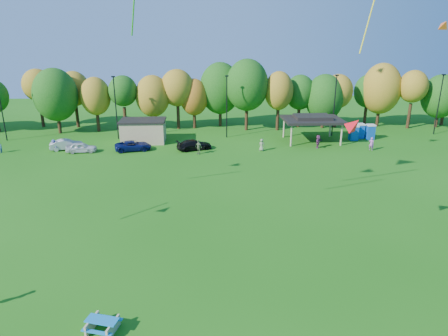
{
  "coord_description": "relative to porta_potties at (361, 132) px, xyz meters",
  "views": [
    {
      "loc": [
        -1.81,
        -17.91,
        14.8
      ],
      "look_at": [
        -0.4,
        6.0,
        6.68
      ],
      "focal_mm": 32.0,
      "sensor_mm": 36.0,
      "label": 1
    }
  ],
  "objects": [
    {
      "name": "ground",
      "position": [
        -21.61,
        -37.77,
        -1.1
      ],
      "size": [
        160.0,
        160.0,
        0.0
      ],
      "primitive_type": "plane",
      "color": "#19600F",
      "rests_on": "ground"
    },
    {
      "name": "tree_line",
      "position": [
        -22.64,
        7.74,
        4.82
      ],
      "size": [
        93.57,
        10.55,
        11.15
      ],
      "color": "black",
      "rests_on": "ground"
    },
    {
      "name": "lamp_posts",
      "position": [
        -19.61,
        2.23,
        3.8
      ],
      "size": [
        64.5,
        0.25,
        9.09
      ],
      "color": "black",
      "rests_on": "ground"
    },
    {
      "name": "utility_building",
      "position": [
        -31.61,
        0.23,
        0.54
      ],
      "size": [
        6.3,
        4.3,
        3.25
      ],
      "color": "tan",
      "rests_on": "ground"
    },
    {
      "name": "pavilion",
      "position": [
        -7.61,
        -0.77,
        2.13
      ],
      "size": [
        8.2,
        6.2,
        3.77
      ],
      "color": "tan",
      "rests_on": "ground"
    },
    {
      "name": "porta_potties",
      "position": [
        0.0,
        0.0,
        0.0
      ],
      "size": [
        3.75,
        2.19,
        2.18
      ],
      "color": "#0C45A4",
      "rests_on": "ground"
    },
    {
      "name": "picnic_table",
      "position": [
        -28.75,
        -38.31,
        -0.67
      ],
      "size": [
        2.0,
        1.81,
        0.73
      ],
      "rotation": [
        0.0,
        0.0,
        -0.29
      ],
      "color": "tan",
      "rests_on": "ground"
    },
    {
      "name": "car_a",
      "position": [
        -39.06,
        -4.6,
        -0.44
      ],
      "size": [
        3.94,
        1.8,
        1.31
      ],
      "primitive_type": "imported",
      "rotation": [
        0.0,
        0.0,
        1.64
      ],
      "color": "silver",
      "rests_on": "ground"
    },
    {
      "name": "car_b",
      "position": [
        -41.4,
        -3.15,
        -0.41
      ],
      "size": [
        4.44,
        2.52,
        1.38
      ],
      "primitive_type": "imported",
      "rotation": [
        0.0,
        0.0,
        1.84
      ],
      "color": "#A8A8AD",
      "rests_on": "ground"
    },
    {
      "name": "car_c",
      "position": [
        -32.45,
        -4.15,
        -0.44
      ],
      "size": [
        5.07,
        3.1,
        1.31
      ],
      "primitive_type": "imported",
      "rotation": [
        0.0,
        0.0,
        1.78
      ],
      "color": "#0E1756",
      "rests_on": "ground"
    },
    {
      "name": "car_d",
      "position": [
        -24.38,
        -4.23,
        -0.42
      ],
      "size": [
        5.04,
        3.33,
        1.36
      ],
      "primitive_type": "imported",
      "rotation": [
        0.0,
        0.0,
        1.9
      ],
      "color": "black",
      "rests_on": "ground"
    },
    {
      "name": "far_person_0",
      "position": [
        -7.65,
        -4.35,
        -0.18
      ],
      "size": [
        1.41,
        1.7,
        1.83
      ],
      "primitive_type": "imported",
      "rotation": [
        0.0,
        0.0,
        0.97
      ],
      "color": "#87386F",
      "rests_on": "ground"
    },
    {
      "name": "far_person_1",
      "position": [
        -15.47,
        -5.28,
        -0.29
      ],
      "size": [
        0.94,
        0.81,
        1.62
      ],
      "primitive_type": "imported",
      "rotation": [
        0.0,
        0.0,
        2.69
      ],
      "color": "#72865B",
      "rests_on": "ground"
    },
    {
      "name": "far_person_2",
      "position": [
        -42.73,
        -3.99,
        -0.3
      ],
      "size": [
        1.17,
        1.14,
        1.6
      ],
      "primitive_type": "imported",
      "rotation": [
        0.0,
        0.0,
        5.54
      ],
      "color": "#434595",
      "rests_on": "ground"
    },
    {
      "name": "far_person_4",
      "position": [
        -0.93,
        -5.9,
        -0.2
      ],
      "size": [
        0.78,
        0.7,
        1.79
      ],
      "primitive_type": "imported",
      "rotation": [
        0.0,
        0.0,
        2.6
      ],
      "color": "#B959BC",
      "rests_on": "ground"
    },
    {
      "name": "far_person_5",
      "position": [
        -23.8,
        -6.26,
        -0.17
      ],
      "size": [
        1.12,
        1.05,
        1.85
      ],
      "primitive_type": "imported",
      "rotation": [
        0.0,
        0.0,
        5.58
      ],
      "color": "#627D4C",
      "rests_on": "ground"
    },
    {
      "name": "kite_1",
      "position": [
        0.63,
        -15.44,
        14.51
      ],
      "size": [
        1.18,
        1.49,
        1.41
      ],
      "color": "#F85B1D"
    },
    {
      "name": "kite_10",
      "position": [
        -13.72,
        -31.4,
        8.19
      ],
      "size": [
        1.67,
        1.66,
        1.33
      ],
      "color": "red"
    }
  ]
}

